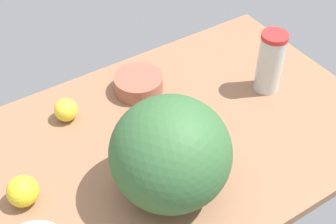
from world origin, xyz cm
name	(u,v)px	position (x,y,z in cm)	size (l,w,h in cm)	color
countertop	(168,142)	(0.00, 0.00, 1.50)	(120.00, 76.00, 3.00)	#926447
watermelon	(170,153)	(9.07, 15.11, 16.49)	(28.74, 28.74, 26.98)	#356435
tumbler_cup	(270,62)	(-37.28, -1.70, 12.94)	(7.91, 7.91, 19.80)	silver
mixing_bowl	(139,84)	(-3.49, -22.01, 5.63)	(14.93, 14.93, 5.26)	#9B5643
lemon_beside_bowl	(23,191)	(40.75, -1.09, 6.88)	(7.77, 7.77, 7.77)	yellow
lemon_loose	(66,110)	(20.23, -22.44, 6.39)	(6.77, 6.77, 6.77)	yellow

